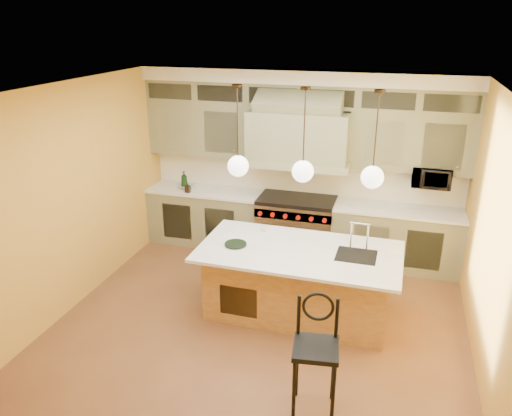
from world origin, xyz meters
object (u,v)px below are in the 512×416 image
(kitchen_island, at_px, (299,280))
(microwave, at_px, (431,177))
(counter_stool, at_px, (316,349))
(range, at_px, (296,226))

(kitchen_island, xyz_separation_m, microwave, (1.54, 1.80, 0.98))
(counter_stool, bearing_deg, kitchen_island, 99.10)
(range, relative_size, counter_stool, 0.99)
(range, bearing_deg, kitchen_island, -76.56)
(range, distance_m, microwave, 2.18)
(microwave, bearing_deg, counter_stool, -107.06)
(range, xyz_separation_m, microwave, (1.95, 0.11, 0.96))
(range, relative_size, microwave, 2.21)
(microwave, bearing_deg, kitchen_island, -130.60)
(range, xyz_separation_m, counter_stool, (0.90, -3.33, 0.21))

